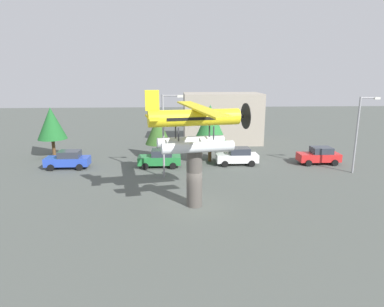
# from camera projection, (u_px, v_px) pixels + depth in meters

# --- Properties ---
(ground_plane) EXTENTS (140.00, 140.00, 0.00)m
(ground_plane) POSITION_uv_depth(u_px,v_px,m) (194.00, 205.00, 24.06)
(ground_plane) COLOR #4C514C
(display_pedestal) EXTENTS (1.10, 1.10, 4.11)m
(display_pedestal) POSITION_uv_depth(u_px,v_px,m) (194.00, 178.00, 23.58)
(display_pedestal) COLOR #4C4742
(display_pedestal) RESTS_ON ground
(floatplane_monument) EXTENTS (7.12, 10.43, 4.00)m
(floatplane_monument) POSITION_uv_depth(u_px,v_px,m) (196.00, 125.00, 22.74)
(floatplane_monument) COLOR silver
(floatplane_monument) RESTS_ON display_pedestal
(car_near_blue) EXTENTS (4.20, 2.02, 1.76)m
(car_near_blue) POSITION_uv_depth(u_px,v_px,m) (68.00, 160.00, 33.21)
(car_near_blue) COLOR #2847B7
(car_near_blue) RESTS_ON ground
(car_mid_green) EXTENTS (4.20, 2.02, 1.76)m
(car_mid_green) POSITION_uv_depth(u_px,v_px,m) (160.00, 158.00, 33.67)
(car_mid_green) COLOR #237A38
(car_mid_green) RESTS_ON ground
(car_far_white) EXTENTS (4.20, 2.02, 1.76)m
(car_far_white) POSITION_uv_depth(u_px,v_px,m) (238.00, 156.00, 34.53)
(car_far_white) COLOR white
(car_far_white) RESTS_ON ground
(car_distant_red) EXTENTS (4.20, 2.02, 1.76)m
(car_distant_red) POSITION_uv_depth(u_px,v_px,m) (319.00, 155.00, 34.84)
(car_distant_red) COLOR red
(car_distant_red) RESTS_ON ground
(streetlight_primary) EXTENTS (1.84, 0.28, 7.37)m
(streetlight_primary) POSITION_uv_depth(u_px,v_px,m) (166.00, 130.00, 29.57)
(streetlight_primary) COLOR gray
(streetlight_primary) RESTS_ON ground
(streetlight_secondary) EXTENTS (1.84, 0.28, 7.09)m
(streetlight_secondary) POSITION_uv_depth(u_px,v_px,m) (359.00, 129.00, 30.97)
(streetlight_secondary) COLOR gray
(streetlight_secondary) RESTS_ON ground
(storefront_building) EXTENTS (10.07, 5.50, 6.56)m
(storefront_building) POSITION_uv_depth(u_px,v_px,m) (222.00, 118.00, 44.92)
(storefront_building) COLOR #9E9384
(storefront_building) RESTS_ON ground
(tree_west) EXTENTS (3.14, 3.14, 5.52)m
(tree_west) POSITION_uv_depth(u_px,v_px,m) (51.00, 123.00, 37.13)
(tree_west) COLOR brown
(tree_west) RESTS_ON ground
(tree_east) EXTENTS (2.78, 2.78, 4.69)m
(tree_east) POSITION_uv_depth(u_px,v_px,m) (158.00, 130.00, 36.68)
(tree_east) COLOR brown
(tree_east) RESTS_ON ground
(tree_center_back) EXTENTS (3.81, 3.81, 5.96)m
(tree_center_back) POSITION_uv_depth(u_px,v_px,m) (210.00, 125.00, 35.18)
(tree_center_back) COLOR brown
(tree_center_back) RESTS_ON ground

